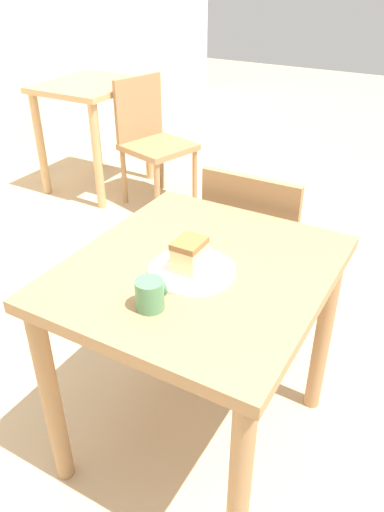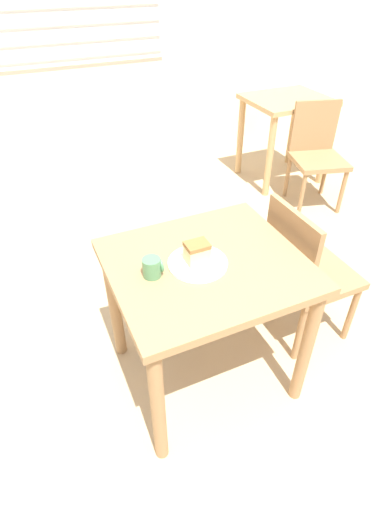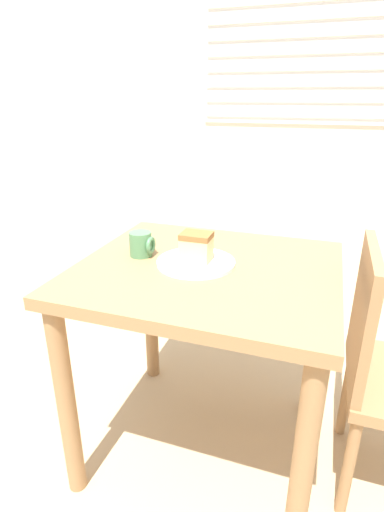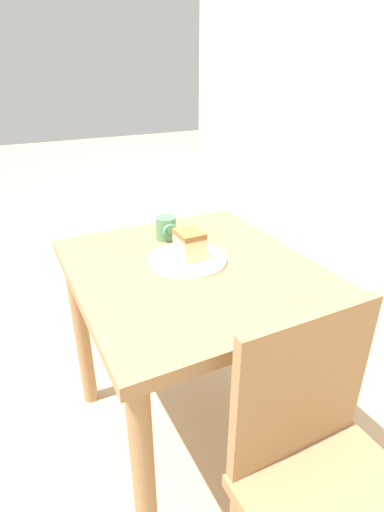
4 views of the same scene
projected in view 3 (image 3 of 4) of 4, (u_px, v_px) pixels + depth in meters
The scene contains 5 objects.
wall_back at pixel (297, 78), 3.39m from camera, with size 10.00×0.10×2.80m.
dining_table_near at pixel (207, 302), 1.34m from camera, with size 0.83×0.75×0.76m.
plate at pixel (196, 262), 1.31m from camera, with size 0.26×0.26×0.01m.
cake_slice at pixel (196, 247), 1.29m from camera, with size 0.10×0.08×0.09m.
coffee_mug at pixel (142, 244), 1.36m from camera, with size 0.08×0.08×0.08m.
Camera 3 is at (0.36, -0.77, 1.27)m, focal length 28.00 mm.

